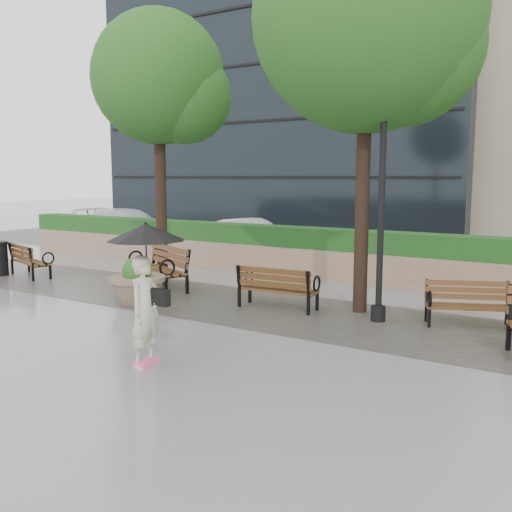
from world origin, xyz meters
The scene contains 15 objects.
ground centered at (0.00, 0.00, 0.00)m, with size 100.00×100.00×0.00m, color gray.
cobble_strip centered at (0.00, 3.00, 0.01)m, with size 28.00×3.20×0.01m, color #383330.
hedge_wall centered at (0.00, 7.00, 0.66)m, with size 24.00×0.80×1.35m.
asphalt_street centered at (0.00, 11.00, 0.00)m, with size 40.00×7.00×0.00m, color black.
bench_0 centered at (-7.41, 2.84, 0.27)m, with size 1.77×1.10×0.89m.
bench_1 centered at (-3.21, 3.43, 0.31)m, with size 2.08×1.49×1.05m.
bench_2 centered at (0.30, 3.12, 0.27)m, with size 1.71×0.78×0.89m.
bench_3 centered at (3.97, 3.81, 0.24)m, with size 1.63×1.16×0.82m.
planter_left centered at (-2.56, 1.97, 0.40)m, with size 1.22×1.22×1.02m.
lamppost centered at (2.44, 3.27, 1.80)m, with size 0.28×0.28×4.09m.
tree_0 centered at (-3.56, 4.17, 5.03)m, with size 3.39×3.29×6.82m.
tree_1 centered at (1.99, 3.89, 5.62)m, with size 4.42×4.42×7.98m.
car_left centered at (-10.62, 9.79, 0.72)m, with size 2.01×4.94×1.43m, color white.
car_right centered at (-4.74, 9.91, 0.62)m, with size 1.32×3.79×1.25m, color white.
pedestrian centered at (0.48, -0.96, 1.26)m, with size 1.13×1.13×2.07m.
Camera 1 is at (6.13, -6.93, 2.75)m, focal length 40.00 mm.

